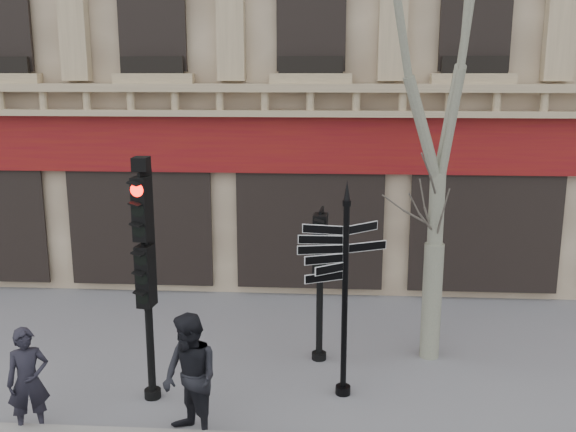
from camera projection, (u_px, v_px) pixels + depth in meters
name	position (u px, v px, depth m)	size (l,w,h in m)	color
ground	(299.00, 397.00, 10.48)	(80.00, 80.00, 0.00)	slate
fingerpost	(346.00, 254.00, 10.05)	(1.84, 1.84, 3.58)	black
traffic_signal_main	(145.00, 250.00, 9.92)	(0.48, 0.37, 3.95)	black
traffic_signal_secondary	(320.00, 259.00, 11.44)	(0.49, 0.37, 2.76)	black
plane_tree	(446.00, 28.00, 10.68)	(3.17, 3.17, 8.42)	gray
pedestrian_a	(28.00, 381.00, 9.29)	(0.59, 0.39, 1.62)	black
pedestrian_b	(190.00, 378.00, 9.10)	(0.92, 0.71, 1.88)	black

